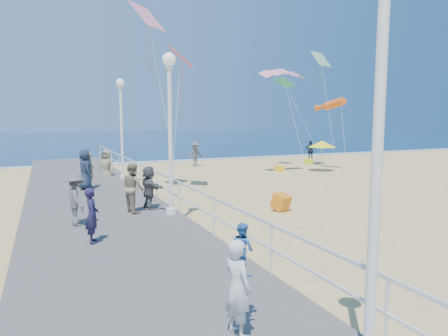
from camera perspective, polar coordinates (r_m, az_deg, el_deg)
name	(u,v)px	position (r m, az deg, el deg)	size (l,w,h in m)	color
ground	(303,211)	(16.10, 11.17, -6.00)	(160.00, 160.00, 0.00)	#DABA72
ocean	(98,139)	(78.37, -17.59, 3.97)	(160.00, 90.00, 0.05)	#0C2749
surf_line	(162,161)	(34.68, -8.84, 0.97)	(160.00, 1.20, 0.04)	silver
boardwalk	(106,227)	(13.29, -16.48, -8.02)	(5.00, 44.00, 0.40)	#635E59
railing	(180,188)	(13.60, -6.35, -2.91)	(0.05, 42.00, 0.55)	white
lamp_post_near	(379,111)	(5.35, 21.30, 7.57)	(0.44, 0.44, 5.32)	white
lamp_post_mid	(170,117)	(13.31, -7.72, 7.28)	(0.44, 0.44, 5.32)	white
lamp_post_far	(121,118)	(22.09, -14.46, 6.94)	(0.44, 0.44, 5.32)	white
woman_holding_toddler	(238,288)	(6.06, 1.95, -16.71)	(0.53, 0.35, 1.45)	silver
toddler_held	(242,249)	(6.07, 2.63, -11.45)	(0.39, 0.30, 0.79)	#3377C0
spectator_0	(92,215)	(10.85, -18.35, -6.44)	(0.52, 0.34, 1.44)	#1D1938
spectator_1	(133,188)	(14.03, -12.86, -2.74)	(0.83, 0.64, 1.70)	gray
spectator_2	(76,199)	(12.74, -20.34, -4.21)	(1.03, 0.59, 1.60)	#535458
spectator_4	(85,170)	(19.19, -19.24, -0.21)	(0.89, 0.58, 1.83)	#1A273A
spectator_5	(149,187)	(14.45, -10.67, -2.73)	(1.43, 0.46, 1.54)	#505155
spectator_6	(90,170)	(19.66, -18.60, -0.26)	(0.61, 0.40, 1.67)	gray
beach_walker_a	(196,154)	(30.79, -4.07, 2.01)	(1.23, 0.71, 1.90)	#535458
beach_walker_b	(311,151)	(35.47, 12.28, 2.43)	(1.05, 0.44, 1.79)	#191F37
beach_walker_c	(107,166)	(23.63, -16.43, 0.24)	(0.92, 0.60, 1.87)	gray
box_kite	(281,204)	(15.83, 8.15, -5.05)	(0.55, 0.55, 0.60)	#DE440D
beach_umbrella	(322,144)	(28.30, 13.82, 3.35)	(1.90, 1.90, 2.14)	white
beach_chair_left	(280,169)	(27.83, 7.94, -0.11)	(0.55, 0.55, 0.40)	yellow
beach_chair_right	(308,161)	(33.23, 11.97, 0.94)	(0.55, 0.55, 0.40)	#E3F119
kite_parafoil	(283,72)	(26.43, 8.45, 13.46)	(3.21, 0.90, 0.30)	#D9194E
kite_windsock	(334,104)	(29.42, 15.49, 8.83)	(0.56, 0.56, 2.72)	#F45B14
kite_diamond_pink	(181,57)	(19.74, -6.20, 15.51)	(1.43, 1.43, 0.02)	#FF5D71
kite_diamond_multi	(321,59)	(30.45, 13.67, 14.88)	(1.39, 1.39, 0.02)	blue
kite_diamond_green	(284,82)	(30.70, 8.61, 11.99)	(1.30, 1.30, 0.02)	#25B17C
kite_diamond_redwhite	(147,16)	(20.08, -10.93, 20.49)	(1.58, 1.58, 0.02)	red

